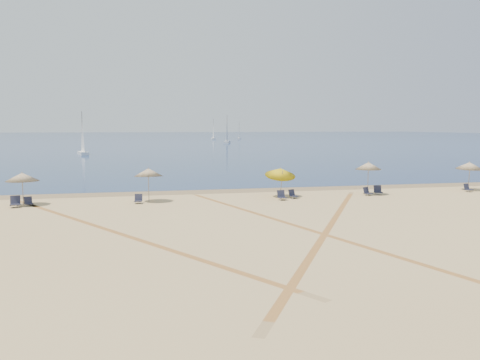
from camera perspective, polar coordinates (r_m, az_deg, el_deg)
The scene contains 21 objects.
ground at distance 18.51m, azimuth 13.74°, elevation -10.51°, with size 160.00×160.00×0.00m, color tan.
ocean at distance 241.07m, azimuth -10.63°, elevation 4.78°, with size 500.00×500.00×0.00m, color #0C2151.
wet_sand at distance 41.00m, azimuth -1.21°, elevation -1.22°, with size 500.00×500.00×0.00m, color olive.
umbrella_1 at distance 36.32m, azimuth -23.45°, elevation 0.32°, with size 2.15×2.15×2.23m.
umbrella_2 at distance 35.49m, azimuth -10.34°, elevation 0.86°, with size 2.01×2.03×2.39m.
umbrella_3 at distance 37.36m, azimuth 4.61°, elevation 0.91°, with size 2.27×2.33×2.45m.
umbrella_4 at distance 39.81m, azimuth 14.34°, elevation 1.56°, with size 1.99×1.99×2.55m.
umbrella_5 at distance 45.34m, azimuth 24.55°, elevation 1.49°, with size 2.13×2.16×2.36m.
chair_2 at distance 35.76m, azimuth -24.12°, elevation -2.32°, with size 0.71×0.80×0.74m.
chair_3 at distance 36.02m, azimuth -22.85°, elevation -2.30°, with size 0.68×0.73×0.61m.
chair_4 at distance 35.01m, azimuth -11.44°, elevation -2.15°, with size 0.60×0.68×0.63m.
chair_5 at distance 36.01m, azimuth 4.75°, elevation -1.79°, with size 0.62×0.71×0.68m.
chair_6 at distance 36.88m, azimuth 6.02°, elevation -1.64°, with size 0.74×0.78×0.64m.
chair_7 at distance 39.46m, azimuth 14.22°, elevation -1.30°, with size 0.68×0.74×0.62m.
chair_8 at distance 40.16m, azimuth 15.36°, elevation -1.16°, with size 0.70×0.78×0.70m.
chair_9 at distance 44.39m, azimuth 24.40°, elevation -0.84°, with size 0.66×0.73×0.64m.
sailboat_0 at distance 201.81m, azimuth -3.04°, elevation 5.33°, with size 1.67×5.53×8.13m.
sailboat_1 at distance 156.71m, azimuth -1.48°, elevation 5.16°, with size 3.17×5.96×8.62m.
sailboat_2 at distance 205.20m, azimuth -0.10°, elevation 5.25°, with size 2.29×4.79×6.91m.
sailboat_3 at distance 96.90m, azimuth -17.40°, elevation 4.17°, with size 2.50×5.50×7.94m.
tire_tracks at distance 26.38m, azimuth 0.45°, elevation -5.34°, with size 50.22×41.20×0.00m.
Camera 1 is at (-7.94, -15.88, 5.25)m, focal length 37.66 mm.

